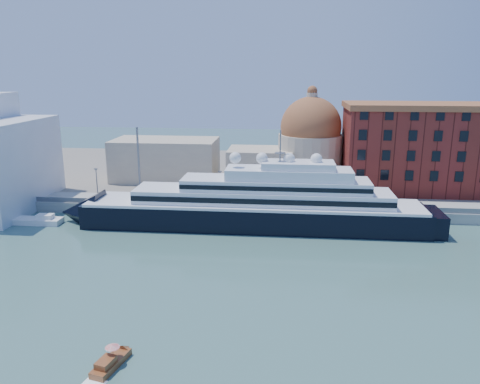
# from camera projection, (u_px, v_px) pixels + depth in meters

# --- Properties ---
(ground) EXTENTS (400.00, 400.00, 0.00)m
(ground) POSITION_uv_depth(u_px,v_px,m) (196.00, 268.00, 81.74)
(ground) COLOR #3C6862
(ground) RESTS_ON ground
(quay) EXTENTS (180.00, 10.00, 2.50)m
(quay) POSITION_uv_depth(u_px,v_px,m) (222.00, 206.00, 114.16)
(quay) COLOR gray
(quay) RESTS_ON ground
(land) EXTENTS (260.00, 72.00, 2.00)m
(land) POSITION_uv_depth(u_px,v_px,m) (239.00, 172.00, 153.70)
(land) COLOR slate
(land) RESTS_ON ground
(quay_fence) EXTENTS (180.00, 0.10, 1.20)m
(quay_fence) POSITION_uv_depth(u_px,v_px,m) (219.00, 204.00, 109.36)
(quay_fence) COLOR slate
(quay_fence) RESTS_ON quay
(superyacht) EXTENTS (83.73, 11.61, 25.02)m
(superyacht) POSITION_uv_depth(u_px,v_px,m) (242.00, 208.00, 102.22)
(superyacht) COLOR black
(superyacht) RESTS_ON ground
(service_barge) EXTENTS (10.79, 3.68, 2.42)m
(service_barge) POSITION_uv_depth(u_px,v_px,m) (39.00, 221.00, 105.06)
(service_barge) COLOR white
(service_barge) RESTS_ON ground
(water_taxi) EXTENTS (3.27, 6.13, 2.77)m
(water_taxi) POSITION_uv_depth(u_px,v_px,m) (110.00, 362.00, 54.23)
(water_taxi) COLOR maroon
(water_taxi) RESTS_ON ground
(warehouse) EXTENTS (43.00, 19.00, 23.25)m
(warehouse) POSITION_uv_depth(u_px,v_px,m) (426.00, 147.00, 123.34)
(warehouse) COLOR maroon
(warehouse) RESTS_ON land
(church) EXTENTS (66.00, 18.00, 25.50)m
(church) POSITION_uv_depth(u_px,v_px,m) (255.00, 151.00, 133.94)
(church) COLOR beige
(church) RESTS_ON land
(lamp_posts) EXTENTS (120.80, 2.40, 18.00)m
(lamp_posts) POSITION_uv_depth(u_px,v_px,m) (168.00, 172.00, 111.54)
(lamp_posts) COLOR slate
(lamp_posts) RESTS_ON quay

